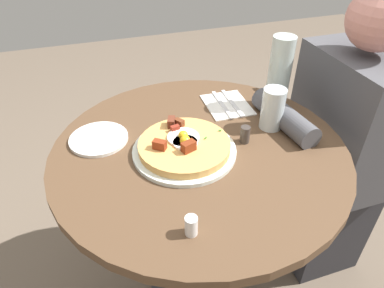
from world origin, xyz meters
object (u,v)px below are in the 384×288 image
at_px(dining_table, 199,192).
at_px(water_glass, 273,109).
at_px(breakfast_pizza, 184,145).
at_px(bread_plate, 99,139).
at_px(salt_shaker, 191,226).
at_px(knife, 232,103).
at_px(water_bottle, 279,73).
at_px(person_seated, 333,162).
at_px(fork, 222,104).
at_px(pepper_shaker, 245,135).
at_px(pizza_plate, 184,151).

height_order(dining_table, water_glass, water_glass).
bearing_deg(breakfast_pizza, bread_plate, 59.19).
bearing_deg(salt_shaker, knife, -32.48).
distance_m(dining_table, water_bottle, 0.46).
distance_m(person_seated, bread_plate, 0.86).
relative_size(person_seated, water_bottle, 4.84).
bearing_deg(water_bottle, water_glass, 145.51).
xyz_separation_m(dining_table, bread_plate, (0.12, 0.27, 0.18)).
relative_size(dining_table, person_seated, 0.74).
relative_size(water_glass, salt_shaker, 2.69).
height_order(breakfast_pizza, knife, breakfast_pizza).
height_order(fork, water_bottle, water_bottle).
relative_size(salt_shaker, pepper_shaker, 0.93).
height_order(person_seated, salt_shaker, person_seated).
bearing_deg(bread_plate, water_bottle, -87.95).
relative_size(bread_plate, water_glass, 1.32).
xyz_separation_m(breakfast_pizza, knife, (0.20, -0.23, -0.02)).
bearing_deg(knife, water_bottle, 73.13).
relative_size(dining_table, pepper_shaker, 16.42).
xyz_separation_m(bread_plate, water_glass, (-0.09, -0.51, 0.06)).
distance_m(pizza_plate, knife, 0.30).
xyz_separation_m(pizza_plate, fork, (0.20, -0.19, 0.00)).
height_order(fork, knife, same).
bearing_deg(pizza_plate, bread_plate, 58.91).
relative_size(person_seated, pepper_shaker, 22.25).
xyz_separation_m(person_seated, pizza_plate, (-0.06, 0.60, 0.25)).
relative_size(fork, salt_shaker, 3.79).
bearing_deg(salt_shaker, dining_table, -22.47).
xyz_separation_m(bread_plate, salt_shaker, (-0.40, -0.15, 0.02)).
distance_m(breakfast_pizza, bread_plate, 0.26).
xyz_separation_m(dining_table, breakfast_pizza, (-0.01, 0.05, 0.20)).
distance_m(dining_table, water_glass, 0.34).
distance_m(dining_table, breakfast_pizza, 0.21).
bearing_deg(salt_shaker, pepper_shaker, -43.15).
bearing_deg(dining_table, person_seated, -84.59).
bearing_deg(water_bottle, pepper_shaker, 130.72).
height_order(dining_table, pizza_plate, pizza_plate).
height_order(salt_shaker, pepper_shaker, pepper_shaker).
xyz_separation_m(water_glass, salt_shaker, (-0.31, 0.36, -0.04)).
xyz_separation_m(knife, water_bottle, (-0.05, -0.13, 0.11)).
bearing_deg(knife, dining_table, -42.32).
distance_m(person_seated, water_glass, 0.44).
bearing_deg(pizza_plate, person_seated, -84.09).
bearing_deg(person_seated, water_glass, 94.05).
xyz_separation_m(dining_table, water_glass, (0.03, -0.24, 0.24)).
bearing_deg(salt_shaker, pizza_plate, -14.16).
bearing_deg(breakfast_pizza, water_bottle, -67.49).
bearing_deg(pizza_plate, knife, -49.23).
xyz_separation_m(person_seated, water_glass, (-0.02, 0.32, 0.31)).
xyz_separation_m(breakfast_pizza, water_glass, (0.04, -0.29, 0.04)).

